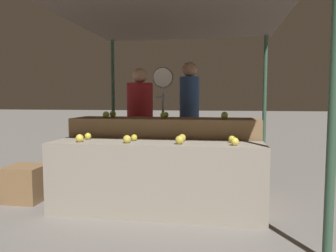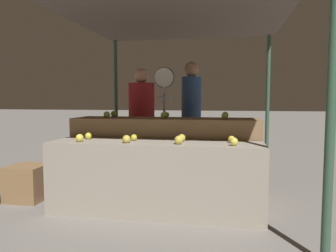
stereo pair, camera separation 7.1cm
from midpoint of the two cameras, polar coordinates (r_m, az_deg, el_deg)
ground_plane at (r=3.66m, az=-2.74°, el=-14.89°), size 60.00×60.00×0.00m
market_canopy at (r=4.60m, az=-0.01°, el=18.43°), size 3.18×4.05×2.44m
display_counter_front at (r=3.55m, az=-2.76°, el=-9.03°), size 2.28×0.55×0.77m
display_counter_back at (r=4.10m, az=-1.01°, el=-5.55°), size 2.28×0.55×0.99m
apple_front_0 at (r=3.61m, az=-15.68°, el=-2.05°), size 0.09×0.09×0.09m
apple_front_1 at (r=3.43m, az=-7.74°, el=-2.28°), size 0.08×0.08×0.08m
apple_front_2 at (r=3.32m, az=1.41°, el=-2.45°), size 0.09×0.09×0.09m
apple_front_3 at (r=3.29m, az=10.93°, el=-2.66°), size 0.08×0.08×0.08m
apple_front_4 at (r=3.82m, az=-14.29°, el=-1.72°), size 0.08×0.08×0.08m
apple_front_5 at (r=3.63m, az=-6.48°, el=-2.00°), size 0.07×0.07×0.07m
apple_front_6 at (r=3.53m, az=1.89°, el=-2.06°), size 0.08×0.08×0.08m
apple_front_7 at (r=3.51m, az=10.50°, el=-2.26°), size 0.07×0.07×0.07m
apple_back_0 at (r=4.14m, az=-11.22°, el=1.94°), size 0.08×0.08×0.08m
apple_back_1 at (r=3.94m, az=-1.27°, el=1.88°), size 0.08×0.08×0.08m
apple_back_2 at (r=3.86m, az=9.28°, el=1.74°), size 0.08×0.08×0.08m
apple_back_3 at (r=4.33m, az=-10.05°, el=2.09°), size 0.08×0.08×0.08m
apple_back_4 at (r=4.16m, az=-0.87°, el=1.97°), size 0.07×0.07×0.07m
apple_back_5 at (r=4.07m, az=9.33°, el=1.91°), size 0.08×0.08×0.08m
produce_scale at (r=4.58m, az=-1.33°, el=4.59°), size 0.28×0.20×1.67m
person_vendor_at_scale at (r=4.99m, az=-5.31°, el=1.71°), size 0.50×0.50×1.69m
person_customer_left at (r=5.33m, az=3.36°, el=3.12°), size 0.40×0.40×1.82m
wooden_crate_side at (r=4.37m, az=-23.90°, el=-9.11°), size 0.43×0.43×0.43m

